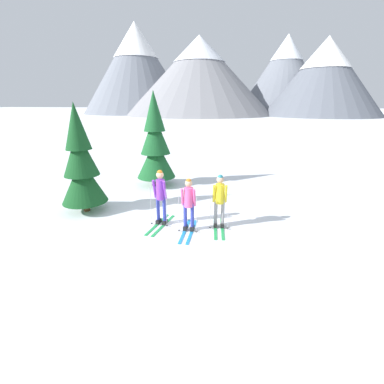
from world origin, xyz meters
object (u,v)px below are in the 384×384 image
object	(u,v)px
skier_in_yellow	(220,198)
pine_tree_near	(81,164)
skier_in_purple	(160,195)
skier_in_pink	(189,203)
pine_tree_mid	(155,144)

from	to	relation	value
skier_in_yellow	pine_tree_near	bearing A→B (deg)	175.36
pine_tree_near	skier_in_purple	bearing A→B (deg)	-10.30
skier_in_purple	skier_in_pink	bearing A→B (deg)	-15.92
pine_tree_near	pine_tree_mid	world-z (taller)	pine_tree_mid
skier_in_yellow	pine_tree_mid	xyz separation A→B (m)	(-3.41, 4.02, 1.00)
skier_in_purple	skier_in_yellow	xyz separation A→B (m)	(1.86, 0.15, -0.03)
skier_in_pink	skier_in_yellow	world-z (taller)	skier_in_yellow
skier_in_yellow	pine_tree_near	size ratio (longest dim) A/B	0.45
skier_in_yellow	pine_tree_mid	distance (m)	5.37
skier_in_pink	pine_tree_near	size ratio (longest dim) A/B	0.44
skier_in_pink	pine_tree_mid	size ratio (longest dim) A/B	0.39
skier_in_yellow	pine_tree_mid	world-z (taller)	pine_tree_mid
skier_in_yellow	pine_tree_near	world-z (taller)	pine_tree_near
skier_in_purple	pine_tree_near	xyz separation A→B (m)	(-3.04, 0.55, 0.74)
skier_in_pink	pine_tree_mid	world-z (taller)	pine_tree_mid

